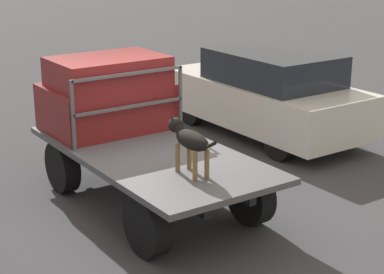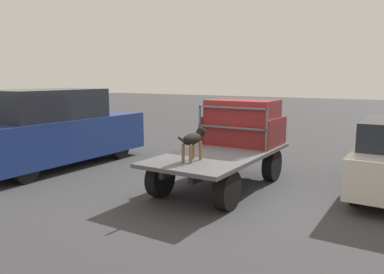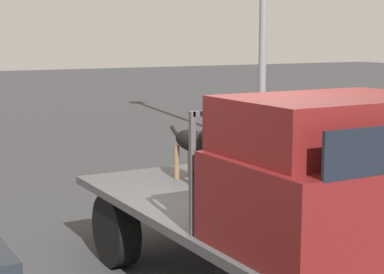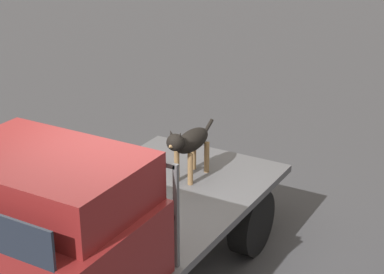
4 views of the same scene
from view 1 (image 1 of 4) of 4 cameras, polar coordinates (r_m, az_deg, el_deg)
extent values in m
plane|color=#38383A|center=(8.97, -3.63, -6.11)|extent=(80.00, 80.00, 0.00)
cylinder|color=black|center=(9.51, -11.44, -2.58)|extent=(0.76, 0.24, 0.76)
cylinder|color=black|center=(10.17, -3.44, -0.93)|extent=(0.76, 0.24, 0.76)
cylinder|color=black|center=(7.51, -4.00, -7.82)|extent=(0.76, 0.24, 0.76)
cylinder|color=black|center=(8.33, 5.21, -5.23)|extent=(0.76, 0.24, 0.76)
cube|color=black|center=(8.58, -5.59, -2.62)|extent=(3.57, 0.10, 0.18)
cube|color=black|center=(8.89, -1.91, -1.81)|extent=(3.57, 0.10, 0.18)
cube|color=#4C4C4F|center=(8.69, -3.73, -1.41)|extent=(3.88, 1.87, 0.08)
cube|color=maroon|center=(9.63, -7.61, 2.73)|extent=(1.28, 1.75, 0.68)
cube|color=maroon|center=(9.42, -7.48, 5.84)|extent=(1.08, 1.61, 0.42)
cube|color=black|center=(10.07, -9.37, 6.14)|extent=(0.02, 1.43, 0.31)
cube|color=#4C4C4F|center=(8.62, -10.53, 1.84)|extent=(0.04, 0.04, 0.97)
cube|color=#4C4C4F|center=(9.42, -1.04, 3.46)|extent=(0.04, 0.04, 0.97)
cube|color=#4C4C4F|center=(8.88, -5.67, 5.60)|extent=(0.04, 1.71, 0.04)
cube|color=#4C4C4F|center=(8.99, -5.58, 2.69)|extent=(0.04, 1.71, 0.04)
cylinder|color=brown|center=(7.81, -1.30, -1.85)|extent=(0.06, 0.06, 0.36)
cylinder|color=brown|center=(7.90, -0.26, -1.61)|extent=(0.06, 0.06, 0.36)
cylinder|color=brown|center=(7.52, 0.27, -2.62)|extent=(0.06, 0.06, 0.36)
cylinder|color=brown|center=(7.61, 1.33, -2.37)|extent=(0.06, 0.06, 0.36)
ellipsoid|color=black|center=(7.63, 0.00, -0.29)|extent=(0.60, 0.23, 0.23)
sphere|color=brown|center=(7.77, -0.69, -0.26)|extent=(0.10, 0.10, 0.10)
cylinder|color=black|center=(7.81, -1.07, 0.63)|extent=(0.16, 0.13, 0.16)
sphere|color=black|center=(7.88, -1.48, 1.09)|extent=(0.19, 0.19, 0.19)
cone|color=brown|center=(7.95, -1.79, 1.12)|extent=(0.10, 0.10, 0.10)
cone|color=black|center=(7.83, -1.76, 1.57)|extent=(0.06, 0.08, 0.10)
cone|color=black|center=(7.88, -1.13, 1.69)|extent=(0.06, 0.08, 0.10)
cylinder|color=black|center=(7.35, 1.54, -0.80)|extent=(0.26, 0.04, 0.17)
cylinder|color=black|center=(12.67, 0.00, 2.45)|extent=(0.60, 0.20, 0.60)
cylinder|color=black|center=(13.54, 5.20, 3.37)|extent=(0.60, 0.20, 0.60)
cylinder|color=black|center=(10.73, 7.85, -0.51)|extent=(0.60, 0.20, 0.60)
cylinder|color=black|center=(11.75, 13.24, 0.77)|extent=(0.60, 0.20, 0.60)
cube|color=beige|center=(12.04, 6.43, 3.22)|extent=(4.16, 1.77, 0.77)
cube|color=#1E232B|center=(11.74, 7.20, 6.17)|extent=(2.29, 1.59, 0.56)
camera|label=2|loc=(8.01, 55.84, 1.54)|focal=35.00mm
camera|label=3|loc=(14.01, -2.53, 12.42)|focal=60.00mm
camera|label=4|loc=(11.70, -31.83, 16.79)|focal=60.00mm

